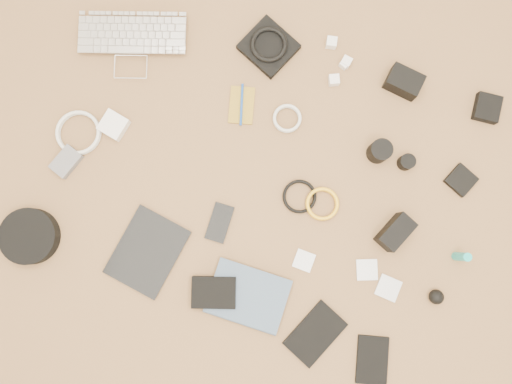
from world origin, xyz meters
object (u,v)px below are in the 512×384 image
(dslr_camera, at_px, (404,82))
(tablet, at_px, (147,252))
(headphone_case, at_px, (30,236))
(paperback, at_px, (239,324))
(phone, at_px, (220,223))
(laptop, at_px, (132,49))

(dslr_camera, bearing_deg, tablet, -119.86)
(tablet, bearing_deg, headphone_case, -159.54)
(dslr_camera, distance_m, headphone_case, 1.33)
(headphone_case, distance_m, paperback, 0.74)
(paperback, bearing_deg, tablet, 70.68)
(phone, bearing_deg, tablet, -140.67)
(phone, bearing_deg, paperback, -61.36)
(laptop, height_order, dslr_camera, dslr_camera)
(laptop, bearing_deg, dslr_camera, -6.83)
(headphone_case, bearing_deg, tablet, 10.54)
(tablet, distance_m, headphone_case, 0.38)
(phone, xyz_separation_m, headphone_case, (-0.57, -0.23, 0.02))
(paperback, bearing_deg, phone, 29.39)
(laptop, distance_m, paperback, 0.98)
(tablet, bearing_deg, laptop, 123.46)
(dslr_camera, xyz_separation_m, headphone_case, (-1.01, -0.87, -0.01))
(laptop, height_order, paperback, laptop)
(tablet, xyz_separation_m, headphone_case, (-0.38, -0.07, 0.02))
(tablet, relative_size, paperback, 1.02)
(dslr_camera, height_order, headphone_case, dslr_camera)
(laptop, xyz_separation_m, tablet, (0.27, -0.63, -0.01))
(dslr_camera, xyz_separation_m, paperback, (-0.27, -0.92, -0.02))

